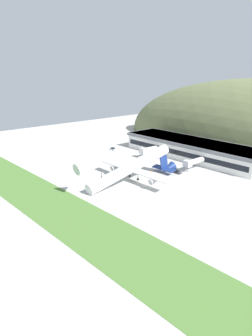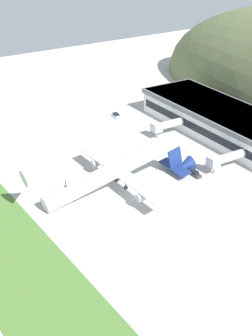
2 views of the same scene
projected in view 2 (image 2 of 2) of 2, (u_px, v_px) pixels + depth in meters
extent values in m
plane|color=#B7B5AF|center=(139.00, 195.00, 153.03)|extent=(308.58, 308.58, 0.00)
cube|color=white|center=(238.00, 129.00, 183.48)|extent=(79.22, 20.88, 9.09)
cube|color=slate|center=(239.00, 118.00, 181.82)|extent=(80.42, 22.08, 1.64)
cube|color=black|center=(213.00, 137.00, 178.68)|extent=(76.05, 0.16, 2.55)
cylinder|color=silver|center=(169.00, 124.00, 188.58)|extent=(2.60, 10.63, 2.60)
cube|color=silver|center=(156.00, 127.00, 186.05)|extent=(3.38, 2.86, 2.86)
cylinder|color=slate|center=(157.00, 133.00, 187.18)|extent=(0.36, 0.36, 4.00)
cylinder|color=silver|center=(229.00, 157.00, 165.20)|extent=(2.60, 11.75, 2.60)
cube|color=silver|center=(213.00, 162.00, 162.41)|extent=(3.38, 2.86, 2.86)
cylinder|color=slate|center=(214.00, 168.00, 163.53)|extent=(0.36, 0.36, 4.00)
cylinder|color=silver|center=(114.00, 170.00, 151.67)|extent=(4.62, 42.83, 13.58)
cone|color=silver|center=(33.00, 175.00, 138.27)|extent=(4.53, 5.93, 5.50)
cone|color=navy|center=(184.00, 167.00, 165.34)|extent=(4.53, 6.83, 5.70)
cube|color=navy|center=(174.00, 154.00, 161.35)|extent=(0.50, 5.89, 9.30)
cube|color=navy|center=(174.00, 167.00, 163.40)|extent=(12.01, 3.24, 1.04)
cube|color=silver|center=(121.00, 173.00, 153.23)|extent=(39.85, 3.61, 1.20)
cylinder|color=#9E9EA3|center=(98.00, 162.00, 162.69)|extent=(2.30, 4.01, 3.01)
cylinder|color=#9E9EA3|center=(143.00, 196.00, 144.55)|extent=(2.30, 4.01, 3.01)
cylinder|color=#2D2D2D|center=(116.00, 177.00, 156.21)|extent=(0.28, 0.28, 2.20)
cylinder|color=#2D2D2D|center=(116.00, 180.00, 156.70)|extent=(0.45, 1.10, 1.10)
cylinder|color=#2D2D2D|center=(126.00, 184.00, 152.36)|extent=(0.28, 0.28, 2.20)
cylinder|color=#2D2D2D|center=(126.00, 188.00, 152.84)|extent=(0.45, 1.10, 1.10)
cylinder|color=#2D2D2D|center=(66.00, 183.00, 144.65)|extent=(0.22, 0.22, 1.98)
cylinder|color=#2D2D2D|center=(66.00, 187.00, 145.09)|extent=(0.30, 0.83, 0.82)
cube|color=silver|center=(116.00, 117.00, 204.69)|extent=(4.67, 2.13, 0.92)
cube|color=black|center=(116.00, 114.00, 204.50)|extent=(2.61, 1.69, 0.75)
cube|color=gold|center=(167.00, 143.00, 183.54)|extent=(4.44, 2.05, 0.89)
cube|color=black|center=(167.00, 140.00, 183.35)|extent=(2.47, 1.67, 0.73)
cube|color=#333338|center=(195.00, 175.00, 162.94)|extent=(4.38, 1.80, 0.87)
cube|color=black|center=(195.00, 172.00, 162.76)|extent=(2.41, 1.51, 0.71)
cube|color=orange|center=(156.00, 170.00, 166.85)|extent=(0.52, 0.52, 0.03)
cone|color=orange|center=(156.00, 169.00, 166.72)|extent=(0.40, 0.40, 0.55)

